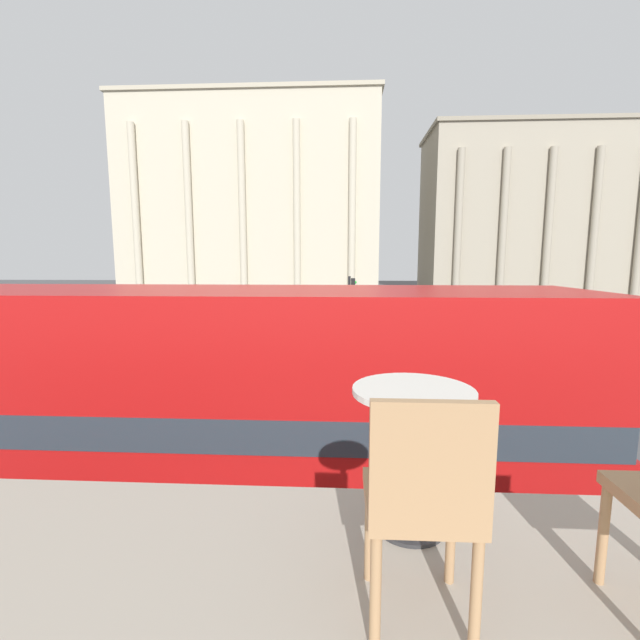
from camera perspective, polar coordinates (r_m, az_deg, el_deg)
double_decker_bus at (r=6.90m, az=-14.46°, el=-12.02°), size 11.14×2.74×4.30m
cafe_dining_table at (r=2.23m, az=12.21°, el=-13.71°), size 0.60×0.60×0.73m
cafe_chair_0 at (r=1.69m, az=13.55°, el=-22.04°), size 0.40×0.40×0.91m
plaza_building_left at (r=62.36m, az=-8.83°, el=15.34°), size 34.47×14.43×25.74m
plaza_building_right at (r=67.00m, az=25.96°, el=12.56°), size 28.11×13.21×22.10m
traffic_light_near at (r=14.46m, az=4.32°, el=-1.87°), size 0.42×0.24×3.44m
traffic_light_mid at (r=21.14m, az=4.11°, el=2.11°), size 0.42×0.24×3.97m
car_maroon at (r=29.65m, az=-5.54°, el=0.10°), size 4.20×1.93×1.35m
car_white at (r=28.18m, az=14.68°, el=-0.53°), size 4.20×1.93×1.35m
pedestrian_yellow at (r=22.94m, az=0.75°, el=-1.61°), size 0.32×0.32×1.61m
pedestrian_red at (r=16.50m, az=33.39°, el=-6.40°), size 0.32×0.32×1.74m
pedestrian_white at (r=25.65m, az=-8.89°, el=-0.50°), size 0.32×0.32×1.74m
pedestrian_blue at (r=34.10m, az=12.92°, el=1.55°), size 0.32×0.32×1.81m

